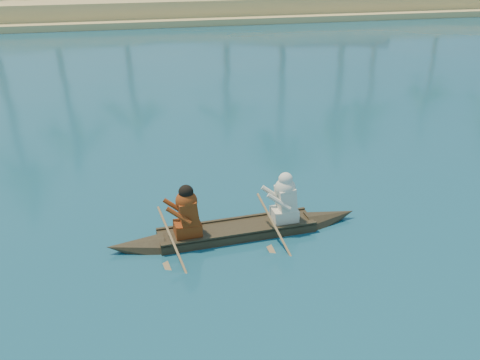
{
  "coord_description": "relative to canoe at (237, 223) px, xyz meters",
  "views": [
    {
      "loc": [
        -9.73,
        -9.26,
        5.13
      ],
      "look_at": [
        -7.75,
        -0.04,
        0.68
      ],
      "focal_mm": 40.0,
      "sensor_mm": 36.0,
      "label": 1
    }
  ],
  "objects": [
    {
      "name": "canoe",
      "position": [
        0.0,
        0.0,
        0.0
      ],
      "size": [
        4.77,
        0.97,
        1.3
      ],
      "rotation": [
        0.0,
        0.0,
        0.07
      ],
      "color": "#332B1B",
      "rests_on": "ground"
    },
    {
      "name": "barge_mid",
      "position": [
        9.27,
        27.94,
        0.52
      ],
      "size": [
        13.79,
        6.46,
        2.21
      ],
      "rotation": [
        0.0,
        0.0,
        -0.16
      ],
      "color": "brown",
      "rests_on": "ground"
    }
  ]
}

